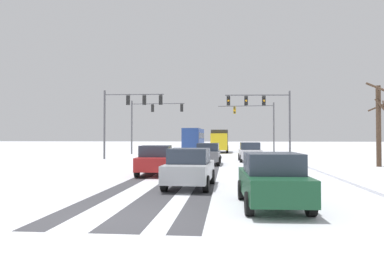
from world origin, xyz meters
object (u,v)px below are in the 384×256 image
object	(u,v)px
car_white_lead	(250,152)
car_red_third	(156,160)
traffic_signal_near_left	(128,108)
bare_tree_sidewalk_mid	(379,123)
traffic_signal_far_right	(258,118)
box_truck_delivery	(220,140)
traffic_signal_far_left	(150,116)
car_silver_fourth	(190,168)
car_grey_second	(208,154)
car_dark_green_fifth	(272,180)
traffic_signal_near_right	(264,109)
bus_oncoming	(194,137)

from	to	relation	value
car_white_lead	car_red_third	world-z (taller)	same
traffic_signal_near_left	bare_tree_sidewalk_mid	bearing A→B (deg)	-19.17
traffic_signal_far_right	car_white_lead	size ratio (longest dim) A/B	1.75
car_red_third	box_truck_delivery	bearing A→B (deg)	84.33
traffic_signal_near_left	car_white_lead	bearing A→B (deg)	-12.19
traffic_signal_far_left	car_silver_fourth	bearing A→B (deg)	-74.83
car_grey_second	traffic_signal_far_left	bearing A→B (deg)	116.23
car_white_lead	car_grey_second	xyz separation A→B (m)	(-3.35, -3.70, 0.00)
traffic_signal_far_left	car_white_lead	distance (m)	17.03
car_white_lead	car_dark_green_fifth	world-z (taller)	same
car_white_lead	car_grey_second	bearing A→B (deg)	-132.11
traffic_signal_far_left	traffic_signal_near_right	bearing A→B (deg)	-32.37
traffic_signal_near_left	car_dark_green_fifth	xyz separation A→B (m)	(10.64, -22.70, -3.96)
car_dark_green_fifth	bare_tree_sidewalk_mid	world-z (taller)	bare_tree_sidewalk_mid
car_white_lead	car_red_third	xyz separation A→B (m)	(-5.83, -11.48, 0.00)
traffic_signal_near_right	bus_oncoming	world-z (taller)	traffic_signal_near_right
car_red_third	car_silver_fourth	size ratio (longest dim) A/B	1.00
bare_tree_sidewalk_mid	car_red_third	bearing A→B (deg)	-154.38
car_silver_fourth	traffic_signal_near_left	bearing A→B (deg)	112.52
car_white_lead	bare_tree_sidewalk_mid	bearing A→B (deg)	-27.34
traffic_signal_near_right	car_red_third	bearing A→B (deg)	-115.40
traffic_signal_near_left	traffic_signal_far_left	xyz separation A→B (m)	(0.02, 9.82, -0.11)
traffic_signal_near_right	box_truck_delivery	bearing A→B (deg)	108.05
bus_oncoming	car_white_lead	bearing A→B (deg)	-75.09
traffic_signal_near_left	car_white_lead	distance (m)	12.15
traffic_signal_far_right	car_white_lead	world-z (taller)	traffic_signal_far_right
box_truck_delivery	traffic_signal_far_right	bearing A→B (deg)	-16.92
traffic_signal_near_left	box_truck_delivery	world-z (taller)	traffic_signal_near_left
traffic_signal_far_left	car_grey_second	world-z (taller)	traffic_signal_far_left
car_grey_second	box_truck_delivery	xyz separation A→B (m)	(0.44, 21.63, 0.82)
traffic_signal_far_right	car_silver_fourth	xyz separation A→B (m)	(-5.48, -32.71, -3.68)
traffic_signal_near_right	traffic_signal_near_left	distance (m)	12.92
traffic_signal_near_left	bus_oncoming	size ratio (longest dim) A/B	0.59
car_white_lead	car_silver_fourth	distance (m)	16.64
traffic_signal_near_right	car_silver_fourth	bearing A→B (deg)	-103.91
traffic_signal_near_right	traffic_signal_far_right	bearing A→B (deg)	88.00
traffic_signal_far_left	box_truck_delivery	world-z (taller)	traffic_signal_far_left
car_grey_second	bus_oncoming	distance (m)	31.11
bare_tree_sidewalk_mid	car_silver_fourth	bearing A→B (deg)	-135.98
car_white_lead	bus_oncoming	xyz separation A→B (m)	(-7.23, 27.14, 1.18)
car_white_lead	car_red_third	size ratio (longest dim) A/B	0.99
traffic_signal_near_right	traffic_signal_near_left	xyz separation A→B (m)	(-12.81, -1.71, -0.02)
car_grey_second	box_truck_delivery	distance (m)	21.65
car_grey_second	car_red_third	bearing A→B (deg)	-107.69
traffic_signal_near_right	car_dark_green_fifth	size ratio (longest dim) A/B	1.56
car_red_third	car_grey_second	bearing A→B (deg)	72.31
car_grey_second	bare_tree_sidewalk_mid	xyz separation A→B (m)	(12.06, -0.81, 2.28)
traffic_signal_near_right	box_truck_delivery	distance (m)	14.85
car_red_third	box_truck_delivery	size ratio (longest dim) A/B	0.56
bus_oncoming	bare_tree_sidewalk_mid	size ratio (longest dim) A/B	1.86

